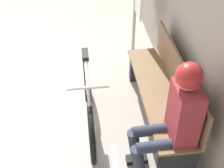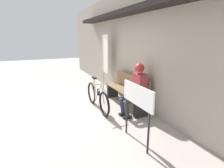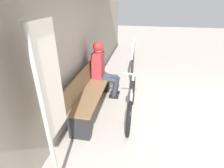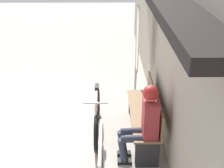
# 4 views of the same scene
# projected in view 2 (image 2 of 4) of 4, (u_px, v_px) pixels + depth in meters

# --- Properties ---
(ground_plane) EXTENTS (24.00, 24.00, 0.00)m
(ground_plane) POSITION_uv_depth(u_px,v_px,m) (50.00, 113.00, 4.45)
(ground_plane) COLOR #ADA399
(storefront_wall) EXTENTS (12.00, 0.56, 3.20)m
(storefront_wall) POSITION_uv_depth(u_px,v_px,m) (131.00, 45.00, 4.96)
(storefront_wall) COLOR #9E9384
(storefront_wall) RESTS_ON ground_plane
(park_bench_near) EXTENTS (1.73, 0.42, 0.86)m
(park_bench_near) POSITION_uv_depth(u_px,v_px,m) (126.00, 91.00, 4.86)
(park_bench_near) COLOR brown
(park_bench_near) RESTS_ON ground_plane
(bicycle) EXTENTS (1.59, 0.40, 0.83)m
(bicycle) POSITION_uv_depth(u_px,v_px,m) (97.00, 97.00, 4.61)
(bicycle) COLOR black
(bicycle) RESTS_ON ground_plane
(person_seated) EXTENTS (0.34, 0.60, 1.28)m
(person_seated) POSITION_uv_depth(u_px,v_px,m) (136.00, 86.00, 4.16)
(person_seated) COLOR #2D3342
(person_seated) RESTS_ON ground_plane
(banner_pole) EXTENTS (0.45, 0.05, 1.95)m
(banner_pole) POSITION_uv_depth(u_px,v_px,m) (105.00, 57.00, 5.92)
(banner_pole) COLOR #B7B2A8
(banner_pole) RESTS_ON ground_plane
(signboard) EXTENTS (0.89, 0.04, 1.08)m
(signboard) POSITION_uv_depth(u_px,v_px,m) (137.00, 100.00, 3.00)
(signboard) COLOR #232326
(signboard) RESTS_ON ground_plane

